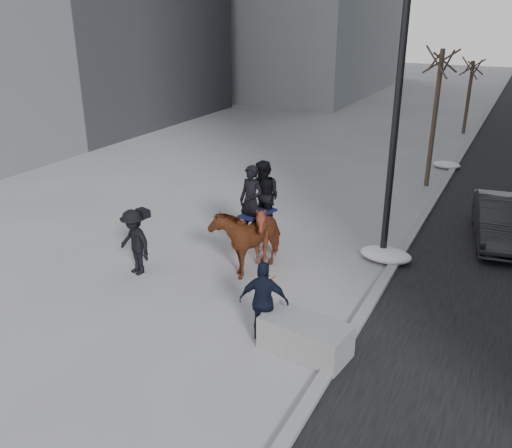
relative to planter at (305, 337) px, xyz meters
The scene contains 12 objects.
ground 2.66m from the planter, 152.59° to the left, with size 120.00×120.00×0.00m, color gray.
curb 11.23m from the planter, 86.61° to the left, with size 0.25×90.00×0.12m, color gray.
planter is the anchor object (origin of this frame).
car_near 8.35m from the planter, 68.84° to the left, with size 1.39×3.98×1.31m, color black.
tree_near 12.54m from the planter, 89.70° to the left, with size 1.20×1.20×5.66m, color #3B3123, non-canonical shape.
tree_far 22.80m from the planter, 89.84° to the left, with size 1.20×1.20×4.25m, color #372920, non-canonical shape.
mounted_left 4.09m from the planter, 133.93° to the left, with size 1.36×2.29×2.77m.
mounted_right 4.38m from the planter, 128.08° to the left, with size 1.86×1.99×2.78m.
feeder 1.11m from the planter, behind, with size 1.11×0.99×1.75m.
camera_crew 5.42m from the planter, 166.49° to the left, with size 1.28×0.96×1.75m.
lamppost 6.78m from the planter, 86.94° to the left, with size 0.25×1.19×9.09m.
snow_piles 8.65m from the planter, 87.59° to the left, with size 1.41×11.05×0.36m.
Camera 1 is at (5.64, -9.84, 6.51)m, focal length 38.00 mm.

